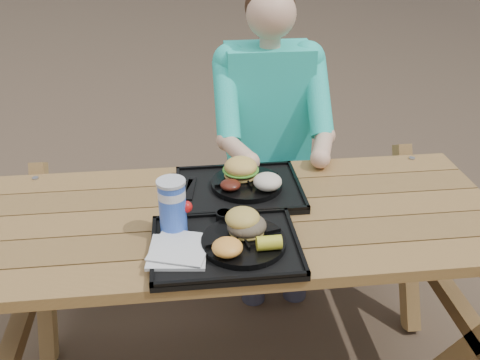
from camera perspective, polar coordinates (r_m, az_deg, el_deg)
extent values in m
cube|color=black|center=(1.65, -1.55, -7.22)|extent=(0.45, 0.35, 0.02)
cube|color=black|center=(1.95, -0.12, -1.10)|extent=(0.45, 0.35, 0.02)
cylinder|color=black|center=(1.64, 0.39, -6.63)|extent=(0.26, 0.26, 0.02)
cylinder|color=black|center=(1.95, 0.72, -0.40)|extent=(0.26, 0.26, 0.02)
cube|color=silver|center=(1.61, -6.66, -7.51)|extent=(0.19, 0.19, 0.02)
cylinder|color=blue|center=(1.67, -7.20, -2.95)|extent=(0.08, 0.08, 0.17)
cylinder|color=black|center=(1.74, -1.68, -3.93)|extent=(0.06, 0.06, 0.03)
cylinder|color=yellow|center=(1.74, -0.22, -4.03)|extent=(0.06, 0.06, 0.03)
ellipsoid|color=#FAAB41|center=(1.56, -1.37, -7.19)|extent=(0.09, 0.09, 0.05)
cube|color=black|center=(1.94, -5.30, -0.92)|extent=(0.05, 0.16, 0.01)
ellipsoid|color=#4E190F|center=(1.89, -1.03, -0.53)|extent=(0.07, 0.07, 0.03)
ellipsoid|color=beige|center=(1.88, 2.96, -0.17)|extent=(0.10, 0.10, 0.06)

